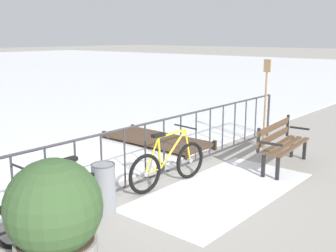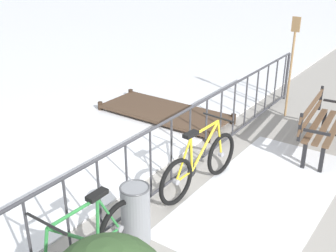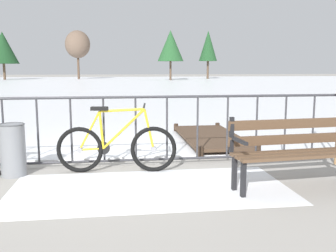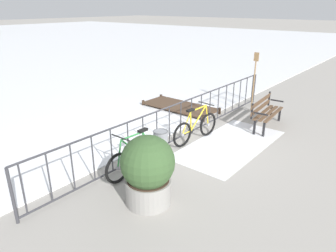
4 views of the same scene
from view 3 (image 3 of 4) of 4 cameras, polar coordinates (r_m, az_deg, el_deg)
The scene contains 12 objects.
ground_plane at distance 5.94m, azimuth -9.43°, elevation -5.92°, with size 160.00×160.00×0.00m, color #9E9991.
frozen_pond at distance 34.18m, azimuth -8.21°, elevation 6.16°, with size 80.00×56.00×0.03m, color white.
snow_patch at distance 4.80m, azimuth -2.71°, elevation -9.31°, with size 3.44×1.64×0.01m, color white.
railing_fence at distance 5.82m, azimuth -9.56°, elevation -0.58°, with size 9.06×0.06×1.07m.
bicycle_near_railing at distance 5.50m, azimuth -7.70°, elevation -3.11°, with size 1.71×0.52×0.97m.
park_bench at distance 5.00m, azimuth 18.18°, elevation -2.99°, with size 1.64×0.62×0.89m.
trash_bin at distance 5.68m, azimuth -22.17°, elevation -3.26°, with size 0.35×0.35×0.73m.
wooden_dock at distance 7.70m, azimuth 6.37°, elevation -1.58°, with size 1.10×2.69×0.20m.
tree_far_west at distance 45.30m, azimuth 0.38°, elevation 11.89°, with size 3.03×3.03×5.79m.
tree_west_mid at distance 51.19m, azimuth 6.01°, elevation 11.79°, with size 2.37×2.37×6.25m.
tree_centre at distance 50.88m, azimuth -23.45°, elevation 10.68°, with size 3.60×3.60×5.78m.
tree_east_mid at distance 50.43m, azimuth -13.36°, elevation 11.77°, with size 3.12×3.12×6.11m.
Camera 3 is at (0.18, -5.74, 1.49)m, focal length 40.80 mm.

